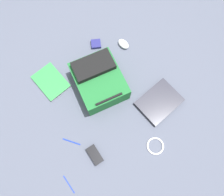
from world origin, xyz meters
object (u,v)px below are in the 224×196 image
at_px(pen_black, 71,142).
at_px(earbud_pouch, 96,44).
at_px(backpack, 99,80).
at_px(computer_mouse, 123,44).
at_px(book_manual, 51,82).
at_px(pen_blue, 69,185).
at_px(laptop, 159,102).
at_px(cable_coil, 155,146).
at_px(power_brick, 95,155).

xyz_separation_m(pen_black, earbud_pouch, (-0.44, -0.67, 0.01)).
xyz_separation_m(backpack, computer_mouse, (-0.31, -0.25, -0.07)).
xyz_separation_m(book_manual, earbud_pouch, (-0.44, -0.18, 0.00)).
height_order(backpack, pen_blue, backpack).
relative_size(laptop, pen_blue, 2.69).
height_order(backpack, pen_black, backpack).
bearing_deg(laptop, book_manual, -33.39).
xyz_separation_m(cable_coil, earbud_pouch, (0.10, -0.92, 0.01)).
bearing_deg(pen_blue, pen_black, -112.59).
bearing_deg(backpack, computer_mouse, -141.27).
xyz_separation_m(cable_coil, pen_black, (0.54, -0.25, -0.00)).
distance_m(backpack, power_brick, 0.54).
bearing_deg(computer_mouse, backpack, -160.63).
distance_m(book_manual, pen_blue, 0.77).
bearing_deg(power_brick, pen_black, -50.65).
xyz_separation_m(cable_coil, pen_blue, (0.65, 0.01, -0.00)).
xyz_separation_m(power_brick, pen_black, (0.12, -0.15, -0.01)).
height_order(backpack, laptop, backpack).
height_order(book_manual, earbud_pouch, earbud_pouch).
height_order(computer_mouse, earbud_pouch, computer_mouse).
relative_size(power_brick, pen_blue, 0.97).
relative_size(backpack, book_manual, 1.30).
relative_size(computer_mouse, cable_coil, 0.84).
distance_m(pen_black, pen_blue, 0.29).
height_order(book_manual, cable_coil, book_manual).
bearing_deg(backpack, pen_black, 44.35).
relative_size(laptop, computer_mouse, 3.60).
height_order(backpack, cable_coil, backpack).
height_order(computer_mouse, pen_black, computer_mouse).
xyz_separation_m(laptop, power_brick, (0.58, 0.18, -0.00)).
xyz_separation_m(pen_blue, earbud_pouch, (-0.55, -0.93, 0.01)).
bearing_deg(earbud_pouch, pen_black, 56.47).
bearing_deg(backpack, pen_blue, 52.92).
relative_size(laptop, book_manual, 1.19).
distance_m(computer_mouse, cable_coil, 0.84).
xyz_separation_m(backpack, earbud_pouch, (-0.10, -0.33, -0.08)).
height_order(book_manual, pen_blue, book_manual).
relative_size(backpack, pen_black, 3.03).
height_order(laptop, earbud_pouch, laptop).
distance_m(computer_mouse, pen_blue, 1.14).
relative_size(cable_coil, earbud_pouch, 1.59).
height_order(laptop, cable_coil, laptop).
distance_m(backpack, pen_black, 0.49).
height_order(book_manual, computer_mouse, computer_mouse).
bearing_deg(cable_coil, earbud_pouch, -83.98).
relative_size(book_manual, cable_coil, 2.54).
bearing_deg(earbud_pouch, book_manual, 21.72).
bearing_deg(cable_coil, computer_mouse, -97.47).
xyz_separation_m(computer_mouse, cable_coil, (0.11, 0.83, -0.01)).
relative_size(computer_mouse, power_brick, 0.77).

